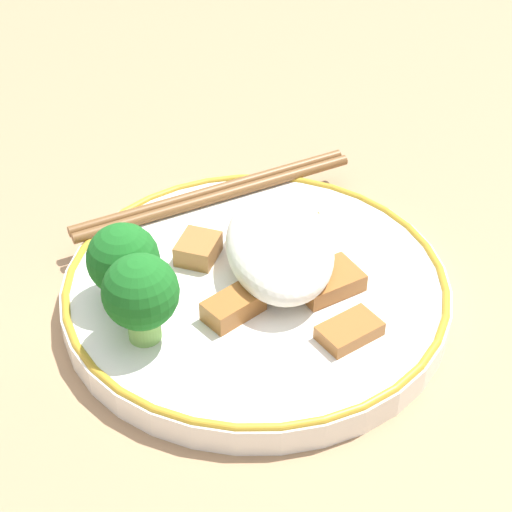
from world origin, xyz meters
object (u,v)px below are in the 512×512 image
(broccoli_back_left, at_px, (123,261))
(broccoli_back_center, at_px, (141,294))
(chopsticks, at_px, (215,194))
(plate, at_px, (256,290))

(broccoli_back_left, height_order, broccoli_back_center, broccoli_back_center)
(broccoli_back_left, distance_m, broccoli_back_center, 0.04)
(broccoli_back_center, distance_m, chopsticks, 0.15)
(broccoli_back_center, bearing_deg, broccoli_back_left, -163.75)
(broccoli_back_center, bearing_deg, chopsticks, 159.71)
(plate, relative_size, broccoli_back_center, 4.32)
(plate, distance_m, broccoli_back_left, 0.09)
(broccoli_back_left, bearing_deg, chopsticks, 148.68)
(broccoli_back_left, height_order, chopsticks, broccoli_back_left)
(broccoli_back_left, bearing_deg, broccoli_back_center, 16.25)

